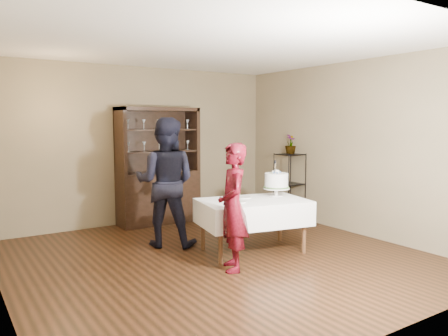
{
  "coord_description": "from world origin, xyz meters",
  "views": [
    {
      "loc": [
        -2.95,
        -4.64,
        1.75
      ],
      "look_at": [
        0.15,
        0.1,
        1.15
      ],
      "focal_mm": 35.0,
      "sensor_mm": 36.0,
      "label": 1
    }
  ],
  "objects_px": {
    "cake_table": "(253,212)",
    "woman": "(233,207)",
    "china_hutch": "(158,185)",
    "plant_etagere": "(289,184)",
    "cake": "(276,182)",
    "man": "(165,182)",
    "potted_plant": "(291,144)"
  },
  "relations": [
    {
      "from": "cake_table",
      "to": "man",
      "type": "distance_m",
      "value": 1.31
    },
    {
      "from": "plant_etagere",
      "to": "cake",
      "type": "distance_m",
      "value": 1.72
    },
    {
      "from": "china_hutch",
      "to": "cake_table",
      "type": "relative_size",
      "value": 1.28
    },
    {
      "from": "china_hutch",
      "to": "man",
      "type": "xyz_separation_m",
      "value": [
        -0.5,
        -1.34,
        0.24
      ]
    },
    {
      "from": "plant_etagere",
      "to": "man",
      "type": "height_order",
      "value": "man"
    },
    {
      "from": "cake",
      "to": "china_hutch",
      "type": "bearing_deg",
      "value": 110.41
    },
    {
      "from": "woman",
      "to": "potted_plant",
      "type": "distance_m",
      "value": 3.0
    },
    {
      "from": "cake_table",
      "to": "cake",
      "type": "height_order",
      "value": "cake"
    },
    {
      "from": "plant_etagere",
      "to": "cake",
      "type": "relative_size",
      "value": 2.34
    },
    {
      "from": "plant_etagere",
      "to": "woman",
      "type": "xyz_separation_m",
      "value": [
        -2.37,
        -1.67,
        0.11
      ]
    },
    {
      "from": "woman",
      "to": "potted_plant",
      "type": "bearing_deg",
      "value": 148.89
    },
    {
      "from": "cake_table",
      "to": "potted_plant",
      "type": "bearing_deg",
      "value": 34.98
    },
    {
      "from": "china_hutch",
      "to": "plant_etagere",
      "type": "distance_m",
      "value": 2.33
    },
    {
      "from": "cake_table",
      "to": "potted_plant",
      "type": "distance_m",
      "value": 2.3
    },
    {
      "from": "china_hutch",
      "to": "plant_etagere",
      "type": "height_order",
      "value": "china_hutch"
    },
    {
      "from": "china_hutch",
      "to": "plant_etagere",
      "type": "xyz_separation_m",
      "value": [
        2.08,
        -1.05,
        -0.01
      ]
    },
    {
      "from": "woman",
      "to": "cake",
      "type": "height_order",
      "value": "woman"
    },
    {
      "from": "woman",
      "to": "cake",
      "type": "bearing_deg",
      "value": 139.37
    },
    {
      "from": "cake_table",
      "to": "man",
      "type": "bearing_deg",
      "value": 132.89
    },
    {
      "from": "china_hutch",
      "to": "potted_plant",
      "type": "height_order",
      "value": "china_hutch"
    },
    {
      "from": "cake_table",
      "to": "woman",
      "type": "relative_size",
      "value": 1.03
    },
    {
      "from": "cake_table",
      "to": "man",
      "type": "xyz_separation_m",
      "value": [
        -0.85,
        0.92,
        0.37
      ]
    },
    {
      "from": "china_hutch",
      "to": "cake_table",
      "type": "height_order",
      "value": "china_hutch"
    },
    {
      "from": "man",
      "to": "potted_plant",
      "type": "xyz_separation_m",
      "value": [
        2.62,
        0.31,
        0.45
      ]
    },
    {
      "from": "plant_etagere",
      "to": "man",
      "type": "distance_m",
      "value": 2.61
    },
    {
      "from": "china_hutch",
      "to": "woman",
      "type": "xyz_separation_m",
      "value": [
        -0.29,
        -2.72,
        0.09
      ]
    },
    {
      "from": "china_hutch",
      "to": "potted_plant",
      "type": "bearing_deg",
      "value": -25.92
    },
    {
      "from": "china_hutch",
      "to": "woman",
      "type": "relative_size",
      "value": 1.32
    },
    {
      "from": "man",
      "to": "cake",
      "type": "distance_m",
      "value": 1.57
    },
    {
      "from": "china_hutch",
      "to": "man",
      "type": "distance_m",
      "value": 1.45
    },
    {
      "from": "cake",
      "to": "cake_table",
      "type": "bearing_deg",
      "value": -171.21
    },
    {
      "from": "plant_etagere",
      "to": "potted_plant",
      "type": "height_order",
      "value": "potted_plant"
    }
  ]
}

